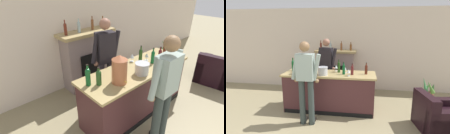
{
  "view_description": "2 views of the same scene",
  "coord_description": "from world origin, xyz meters",
  "views": [
    {
      "loc": [
        -2.18,
        0.94,
        2.41
      ],
      "look_at": [
        -0.14,
        3.17,
        0.9
      ],
      "focal_mm": 28.0,
      "sensor_mm": 36.0,
      "label": 1
    },
    {
      "loc": [
        0.91,
        -1.46,
        2.07
      ],
      "look_at": [
        0.25,
        3.06,
        1.07
      ],
      "focal_mm": 28.0,
      "sensor_mm": 36.0,
      "label": 2
    }
  ],
  "objects": [
    {
      "name": "wall_back_panel",
      "position": [
        0.0,
        4.48,
        1.38
      ],
      "size": [
        12.0,
        0.07,
        2.75
      ],
      "color": "beige",
      "rests_on": "ground_plane"
    },
    {
      "name": "bar_counter",
      "position": [
        0.07,
        2.72,
        0.49
      ],
      "size": [
        2.3,
        0.77,
        0.98
      ],
      "color": "#452325",
      "rests_on": "ground_plane"
    },
    {
      "name": "fireplace_stone",
      "position": [
        0.01,
        4.22,
        0.7
      ],
      "size": [
        1.34,
        0.52,
        1.69
      ],
      "color": "gray",
      "rests_on": "ground_plane"
    },
    {
      "name": "armchair_black",
      "position": [
        2.45,
        2.09,
        0.27
      ],
      "size": [
        0.96,
        0.93,
        0.79
      ],
      "color": "black",
      "rests_on": "ground_plane"
    },
    {
      "name": "potted_plant_corner",
      "position": [
        2.85,
        3.77,
        0.28
      ],
      "size": [
        0.4,
        0.37,
        0.68
      ],
      "color": "#96583B",
      "rests_on": "ground_plane"
    },
    {
      "name": "person_customer",
      "position": [
        -0.28,
        1.95,
        1.01
      ],
      "size": [
        0.66,
        0.3,
        1.82
      ],
      "color": "#313B39",
      "rests_on": "ground_plane"
    },
    {
      "name": "person_bartender",
      "position": [
        -0.14,
        3.37,
        1.0
      ],
      "size": [
        0.65,
        0.36,
        1.8
      ],
      "color": "#3A353E",
      "rests_on": "ground_plane"
    },
    {
      "name": "copper_dispenser",
      "position": [
        -0.52,
        2.59,
        1.21
      ],
      "size": [
        0.24,
        0.28,
        0.46
      ],
      "color": "#B2633E",
      "rests_on": "bar_counter"
    },
    {
      "name": "ice_bucket_steel",
      "position": [
        -0.05,
        2.53,
        1.07
      ],
      "size": [
        0.25,
        0.25,
        0.2
      ],
      "color": "silver",
      "rests_on": "bar_counter"
    },
    {
      "name": "wine_bottle_chardonnay_pale",
      "position": [
        -0.93,
        2.85,
        1.13
      ],
      "size": [
        0.08,
        0.08,
        0.35
      ],
      "color": "#125423",
      "rests_on": "bar_counter"
    },
    {
      "name": "wine_bottle_port_short",
      "position": [
        0.65,
        2.65,
        1.1
      ],
      "size": [
        0.07,
        0.07,
        0.28
      ],
      "color": "#54191B",
      "rests_on": "bar_counter"
    },
    {
      "name": "wine_bottle_rose_blush",
      "position": [
        0.45,
        2.67,
        1.11
      ],
      "size": [
        0.07,
        0.07,
        0.31
      ],
      "color": "#0D4E23",
      "rests_on": "bar_counter"
    },
    {
      "name": "wine_bottle_burgundy_dark",
      "position": [
        -0.8,
        2.75,
        1.11
      ],
      "size": [
        0.08,
        0.08,
        0.29
      ],
      "color": "#224C1E",
      "rests_on": "bar_counter"
    },
    {
      "name": "wine_bottle_cabernet_heavy",
      "position": [
        0.99,
        2.76,
        1.1
      ],
      "size": [
        0.07,
        0.07,
        0.29
      ],
      "color": "#511D12",
      "rests_on": "bar_counter"
    },
    {
      "name": "wine_bottle_merlot_tall",
      "position": [
        0.3,
        2.85,
        1.12
      ],
      "size": [
        0.07,
        0.07,
        0.34
      ],
      "color": "#1E4114",
      "rests_on": "bar_counter"
    },
    {
      "name": "wine_glass_front_right",
      "position": [
        -0.29,
        2.75,
        1.1
      ],
      "size": [
        0.09,
        0.09,
        0.16
      ],
      "color": "silver",
      "rests_on": "bar_counter"
    },
    {
      "name": "wine_glass_back_row",
      "position": [
        0.46,
        2.82,
        1.08
      ],
      "size": [
        0.08,
        0.08,
        0.15
      ],
      "color": "silver",
      "rests_on": "bar_counter"
    },
    {
      "name": "wine_glass_front_left",
      "position": [
        0.58,
        2.52,
        1.09
      ],
      "size": [
        0.08,
        0.08,
        0.16
      ],
      "color": "silver",
      "rests_on": "bar_counter"
    },
    {
      "name": "wine_glass_mid_counter",
      "position": [
        0.21,
        2.98,
        1.09
      ],
      "size": [
        0.08,
        0.08,
        0.16
      ],
      "color": "silver",
      "rests_on": "bar_counter"
    }
  ]
}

